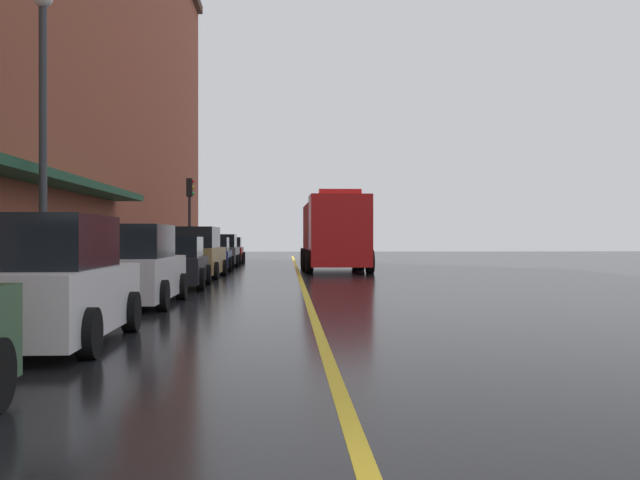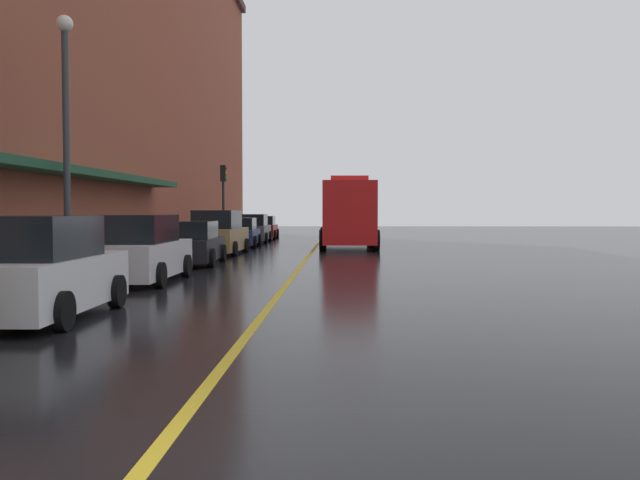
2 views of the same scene
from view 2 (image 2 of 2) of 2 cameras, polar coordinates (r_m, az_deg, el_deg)
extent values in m
plane|color=black|center=(29.96, -0.86, -1.23)|extent=(112.00, 112.00, 0.00)
cube|color=gray|center=(30.88, -12.43, -1.04)|extent=(2.40, 70.00, 0.15)
cube|color=gold|center=(29.96, -0.86, -1.22)|extent=(0.16, 70.00, 0.01)
cube|color=#19472D|center=(22.49, -19.85, 5.33)|extent=(1.20, 22.40, 0.24)
cube|color=silver|center=(13.27, -21.90, -3.26)|extent=(1.88, 4.43, 0.90)
cube|color=black|center=(13.01, -22.33, 0.23)|extent=(1.67, 2.45, 0.73)
cylinder|color=black|center=(14.91, -23.08, -3.85)|extent=(0.23, 0.64, 0.64)
cylinder|color=black|center=(14.25, -16.30, -4.04)|extent=(0.23, 0.64, 0.64)
cylinder|color=black|center=(11.70, -20.34, -5.48)|extent=(0.23, 0.64, 0.64)
cube|color=silver|center=(19.14, -14.51, -1.50)|extent=(1.81, 4.68, 0.89)
cube|color=black|center=(18.87, -14.73, 0.90)|extent=(1.62, 2.58, 0.73)
cylinder|color=black|center=(20.80, -15.78, -2.03)|extent=(0.22, 0.64, 0.64)
cylinder|color=black|center=(20.33, -10.90, -2.09)|extent=(0.22, 0.64, 0.64)
cylinder|color=black|center=(18.07, -18.55, -2.72)|extent=(0.22, 0.64, 0.64)
cylinder|color=black|center=(17.53, -12.98, -2.82)|extent=(0.22, 0.64, 0.64)
cube|color=black|center=(25.07, -10.48, -0.72)|extent=(1.97, 4.52, 0.75)
cube|color=black|center=(24.82, -10.59, 0.82)|extent=(1.71, 2.51, 0.61)
cylinder|color=black|center=(26.61, -11.88, -1.04)|extent=(0.24, 0.65, 0.64)
cylinder|color=black|center=(26.30, -7.98, -1.06)|extent=(0.24, 0.65, 0.64)
cylinder|color=black|center=(23.92, -13.23, -1.44)|extent=(0.24, 0.65, 0.64)
cylinder|color=black|center=(23.57, -8.89, -1.46)|extent=(0.24, 0.65, 0.64)
cube|color=#A5844C|center=(30.66, -8.31, 0.06)|extent=(2.02, 4.72, 0.96)
cube|color=black|center=(30.41, -8.41, 1.68)|extent=(1.77, 2.61, 0.78)
cylinder|color=black|center=(32.30, -9.44, -0.43)|extent=(0.24, 0.65, 0.64)
cylinder|color=black|center=(31.92, -6.09, -0.44)|extent=(0.24, 0.65, 0.64)
cylinder|color=black|center=(29.49, -10.70, -0.70)|extent=(0.24, 0.65, 0.64)
cylinder|color=black|center=(29.08, -7.04, -0.72)|extent=(0.24, 0.65, 0.64)
cube|color=navy|center=(36.66, -6.55, 0.28)|extent=(1.82, 4.22, 0.75)
cube|color=black|center=(36.43, -6.59, 1.33)|extent=(1.60, 2.34, 0.61)
cylinder|color=black|center=(38.06, -7.60, 0.01)|extent=(0.24, 0.65, 0.64)
cylinder|color=black|center=(37.86, -5.02, 0.01)|extent=(0.24, 0.65, 0.64)
cylinder|color=black|center=(35.51, -8.18, -0.17)|extent=(0.24, 0.65, 0.64)
cylinder|color=black|center=(35.29, -5.41, -0.17)|extent=(0.24, 0.65, 0.64)
cube|color=#595B60|center=(42.08, -5.54, 0.62)|extent=(1.86, 4.16, 0.84)
cube|color=black|center=(41.86, -5.58, 1.65)|extent=(1.66, 2.30, 0.69)
cylinder|color=black|center=(43.48, -6.54, 0.31)|extent=(0.23, 0.64, 0.64)
cylinder|color=black|center=(43.26, -4.12, 0.31)|extent=(0.23, 0.64, 0.64)
cylinder|color=black|center=(40.94, -7.04, 0.18)|extent=(0.23, 0.64, 0.64)
cylinder|color=black|center=(40.71, -4.47, 0.17)|extent=(0.23, 0.64, 0.64)
cube|color=maroon|center=(47.35, -4.69, 0.77)|extent=(1.84, 4.67, 0.76)
cube|color=black|center=(47.11, -4.71, 1.60)|extent=(1.61, 2.59, 0.62)
cylinder|color=black|center=(48.87, -5.55, 0.54)|extent=(0.24, 0.65, 0.64)
cylinder|color=black|center=(48.72, -3.52, 0.54)|extent=(0.24, 0.65, 0.64)
cylinder|color=black|center=(46.02, -5.92, 0.42)|extent=(0.24, 0.65, 0.64)
cylinder|color=black|center=(45.86, -3.76, 0.43)|extent=(0.24, 0.65, 0.64)
cube|color=red|center=(33.01, 2.42, 2.24)|extent=(2.57, 2.27, 3.01)
cube|color=red|center=(37.14, 2.25, 2.07)|extent=(2.63, 5.44, 2.77)
cube|color=red|center=(33.05, 2.43, 5.06)|extent=(1.78, 0.63, 0.24)
cylinder|color=black|center=(33.18, 4.63, -0.02)|extent=(0.32, 1.01, 1.00)
cylinder|color=black|center=(33.11, 0.20, -0.02)|extent=(0.32, 1.01, 1.00)
cylinder|color=black|center=(36.54, 4.28, 0.20)|extent=(0.32, 1.01, 1.00)
cylinder|color=black|center=(36.48, 0.26, 0.21)|extent=(0.32, 1.01, 1.00)
cylinder|color=black|center=(38.72, 4.09, 0.33)|extent=(0.32, 1.01, 1.00)
cylinder|color=black|center=(38.66, 0.30, 0.33)|extent=(0.32, 1.01, 1.00)
cylinder|color=#4C4C51|center=(22.79, -15.46, -0.75)|extent=(0.07, 0.07, 1.05)
cube|color=black|center=(22.76, -15.48, 0.92)|extent=(0.14, 0.18, 0.28)
cylinder|color=#4C4C51|center=(20.56, -17.42, -1.11)|extent=(0.07, 0.07, 1.05)
cube|color=black|center=(20.54, -17.45, 0.74)|extent=(0.14, 0.18, 0.28)
cylinder|color=#4C4C51|center=(22.44, -15.75, -0.81)|extent=(0.07, 0.07, 1.05)
cube|color=black|center=(22.41, -15.77, 0.89)|extent=(0.14, 0.18, 0.28)
cylinder|color=#33383D|center=(19.95, -20.02, 6.58)|extent=(0.18, 0.18, 6.50)
sphere|color=white|center=(20.51, -20.17, 16.30)|extent=(0.44, 0.44, 0.44)
cylinder|color=#232326|center=(39.54, -7.91, 2.31)|extent=(0.14, 0.14, 3.40)
cube|color=black|center=(39.60, -7.93, 5.42)|extent=(0.28, 0.36, 0.90)
sphere|color=red|center=(39.59, -7.70, 5.86)|extent=(0.16, 0.16, 0.16)
sphere|color=gold|center=(39.57, -7.70, 5.43)|extent=(0.16, 0.16, 0.16)
sphere|color=green|center=(39.56, -7.70, 4.99)|extent=(0.16, 0.16, 0.16)
camera|label=1|loc=(2.40, -54.51, -8.30)|focal=42.50mm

